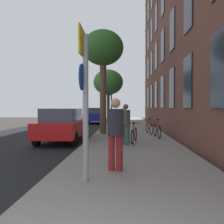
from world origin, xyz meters
name	(u,v)px	position (x,y,z in m)	size (l,w,h in m)	color
ground_plane	(80,130)	(-2.40, 15.00, 0.00)	(41.80, 41.80, 0.00)	#332D28
road_asphalt	(52,130)	(-4.50, 15.00, 0.01)	(7.00, 38.00, 0.01)	black
sidewalk	(129,130)	(1.10, 15.00, 0.06)	(4.20, 38.00, 0.12)	gray
building_facade	(167,8)	(3.69, 14.50, 8.45)	(0.56, 27.00, 16.86)	brown
sign_post	(84,93)	(-0.05, 3.45, 2.01)	(0.16, 0.60, 3.26)	gray
traffic_light	(111,98)	(-0.70, 23.12, 2.65)	(0.43, 0.24, 3.69)	black
tree_near	(103,50)	(-0.48, 12.23, 5.09)	(2.44, 2.44, 6.16)	brown
tree_far	(108,83)	(-0.78, 20.79, 4.10)	(2.88, 2.88, 5.24)	brown
bicycle_0	(134,134)	(1.23, 8.79, 0.48)	(0.47, 1.68, 0.92)	black
bicycle_1	(157,130)	(2.49, 10.49, 0.50)	(0.42, 1.76, 0.98)	black
bicycle_2	(149,128)	(2.26, 12.08, 0.49)	(0.42, 1.64, 0.94)	black
pedestrian_0	(115,129)	(0.58, 4.27, 1.14)	(0.50, 0.50, 1.79)	maroon
pedestrian_1	(126,121)	(0.85, 8.17, 1.09)	(0.50, 0.50, 1.71)	#33594C
pedestrian_2	(124,114)	(0.78, 19.41, 1.03)	(0.36, 0.36, 1.59)	maroon
car_0	(63,125)	(-2.21, 9.64, 0.84)	(1.89, 4.23, 1.62)	red
car_1	(95,115)	(-2.27, 22.28, 0.84)	(1.93, 4.04, 1.62)	navy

